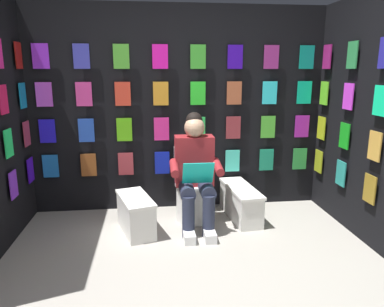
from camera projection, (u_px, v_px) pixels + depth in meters
The scene contains 7 objects.
ground_plane at pixel (203, 304), 2.55m from camera, with size 30.00×30.00×0.00m, color #9E998E.
display_wall_back at pixel (179, 110), 4.17m from camera, with size 3.44×0.14×2.32m.
display_wall_left at pixel (369, 119), 3.40m from camera, with size 0.14×1.89×2.32m.
toilet at pixel (193, 189), 3.98m from camera, with size 0.41×0.55×0.77m.
person_reading at pixel (195, 171), 3.70m from camera, with size 0.53×0.68×1.19m.
comic_longbox_near at pixel (240, 202), 4.01m from camera, with size 0.34×0.80×0.35m.
comic_longbox_far at pixel (136, 214), 3.65m from camera, with size 0.44×0.67×0.37m.
Camera 1 is at (0.34, 2.22, 1.61)m, focal length 33.79 mm.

